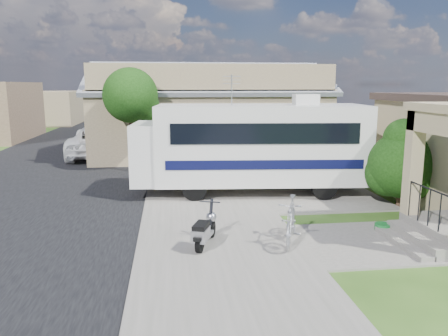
{
  "coord_description": "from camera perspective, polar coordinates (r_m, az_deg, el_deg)",
  "views": [
    {
      "loc": [
        -2.17,
        -10.63,
        3.84
      ],
      "look_at": [
        -0.5,
        2.5,
        1.3
      ],
      "focal_mm": 35.0,
      "sensor_mm": 36.0,
      "label": 1
    }
  ],
  "objects": [
    {
      "name": "van",
      "position": [
        30.95,
        -14.88,
        5.08
      ],
      "size": [
        3.74,
        6.71,
        1.84
      ],
      "primitive_type": "imported",
      "rotation": [
        0.0,
        0.0,
        -0.19
      ],
      "color": "white",
      "rests_on": "ground"
    },
    {
      "name": "shrub",
      "position": [
        14.85,
        22.3,
        0.74
      ],
      "size": [
        2.29,
        2.19,
        2.81
      ],
      "color": "black",
      "rests_on": "ground"
    },
    {
      "name": "walk_slab",
      "position": [
        11.58,
        20.01,
        -9.06
      ],
      "size": [
        4.0,
        3.0,
        0.05
      ],
      "primitive_type": "cube",
      "color": "#635F59",
      "rests_on": "ground"
    },
    {
      "name": "street_tree_a",
      "position": [
        19.75,
        -11.82,
        8.92
      ],
      "size": [
        2.44,
        2.4,
        4.58
      ],
      "color": "black",
      "rests_on": "ground"
    },
    {
      "name": "scooter",
      "position": [
        10.42,
        -2.56,
        -8.15
      ],
      "size": [
        0.78,
        1.46,
        0.99
      ],
      "rotation": [
        0.0,
        0.0,
        -0.36
      ],
      "color": "black",
      "rests_on": "ground"
    },
    {
      "name": "distant_bldg_near",
      "position": [
        46.5,
        -23.44,
        7.21
      ],
      "size": [
        8.0,
        7.0,
        3.2
      ],
      "primitive_type": "cube",
      "color": "#756049",
      "rests_on": "ground"
    },
    {
      "name": "driveway_slab",
      "position": [
        16.03,
        6.21,
        -2.97
      ],
      "size": [
        7.0,
        6.0,
        0.05
      ],
      "primitive_type": "cube",
      "color": "#635F59",
      "rests_on": "ground"
    },
    {
      "name": "ground",
      "position": [
        11.51,
        4.08,
        -8.65
      ],
      "size": [
        120.0,
        120.0,
        0.0
      ],
      "primitive_type": "plane",
      "color": "#244211"
    },
    {
      "name": "street_slab",
      "position": [
        21.65,
        -21.36,
        -0.08
      ],
      "size": [
        9.0,
        80.0,
        0.02
      ],
      "primitive_type": "cube",
      "color": "black",
      "rests_on": "ground"
    },
    {
      "name": "motorhome",
      "position": [
        15.42,
        3.68,
        3.12
      ],
      "size": [
        8.23,
        3.22,
        4.12
      ],
      "rotation": [
        0.0,
        0.0,
        -0.09
      ],
      "color": "silver",
      "rests_on": "ground"
    },
    {
      "name": "pickup_truck",
      "position": [
        24.52,
        -16.06,
        3.35
      ],
      "size": [
        2.83,
        5.92,
        1.63
      ],
      "primitive_type": "imported",
      "rotation": [
        0.0,
        0.0,
        3.16
      ],
      "color": "white",
      "rests_on": "ground"
    },
    {
      "name": "sidewalk_slab",
      "position": [
        21.02,
        -3.93,
        0.39
      ],
      "size": [
        4.0,
        80.0,
        0.06
      ],
      "primitive_type": "cube",
      "color": "#635F59",
      "rests_on": "ground"
    },
    {
      "name": "garden_hose",
      "position": [
        12.4,
        20.0,
        -7.4
      ],
      "size": [
        0.42,
        0.42,
        0.19
      ],
      "primitive_type": "cylinder",
      "color": "#146526",
      "rests_on": "ground"
    },
    {
      "name": "street_tree_c",
      "position": [
        38.72,
        -9.63,
        9.62
      ],
      "size": [
        2.44,
        2.4,
        4.42
      ],
      "color": "black",
      "rests_on": "ground"
    },
    {
      "name": "street_tree_b",
      "position": [
        29.73,
        -10.34,
        9.82
      ],
      "size": [
        2.44,
        2.4,
        4.73
      ],
      "color": "black",
      "rests_on": "ground"
    },
    {
      "name": "bicycle",
      "position": [
        10.73,
        8.72,
        -7.07
      ],
      "size": [
        1.15,
        1.92,
        1.12
      ],
      "primitive_type": "imported",
      "rotation": [
        0.0,
        0.0,
        -0.36
      ],
      "color": "#9F9FA6",
      "rests_on": "ground"
    },
    {
      "name": "warehouse",
      "position": [
        24.77,
        -2.21,
        6.56
      ],
      "size": [
        12.5,
        8.4,
        5.04
      ],
      "color": "#756049",
      "rests_on": "ground"
    }
  ]
}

